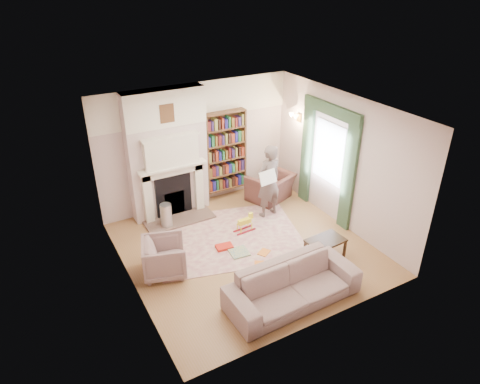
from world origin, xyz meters
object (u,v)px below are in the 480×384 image
armchair_reading (270,187)px  coffee_table (325,250)px  armchair_left (164,257)px  bookcase (225,151)px  rocking_horse (245,223)px  man_reading (269,181)px  sofa (293,285)px  paraffin_heater (166,216)px

armchair_reading → coffee_table: bearing=60.6°
armchair_left → coffee_table: armchair_left is taller
coffee_table → bookcase: bearing=94.9°
rocking_horse → coffee_table: bearing=-65.8°
man_reading → armchair_left: bearing=9.1°
armchair_reading → man_reading: bearing=32.7°
sofa → coffee_table: size_ratio=3.21×
coffee_table → rocking_horse: 1.78m
sofa → man_reading: man_reading is taller
paraffin_heater → man_reading: bearing=-15.8°
armchair_left → paraffin_heater: (0.57, 1.44, -0.07)m
armchair_reading → coffee_table: 2.55m
sofa → man_reading: bearing=64.8°
bookcase → rocking_horse: size_ratio=4.10×
bookcase → coffee_table: size_ratio=2.64×
paraffin_heater → coffee_table: bearing=-49.0°
bookcase → sofa: bookcase is taller
armchair_left → rocking_horse: bearing=-58.7°
coffee_table → rocking_horse: coffee_table is taller
rocking_horse → bookcase: bearing=73.0°
man_reading → sofa: bearing=58.1°
bookcase → armchair_reading: bookcase is taller
rocking_horse → man_reading: bearing=19.7°
paraffin_heater → rocking_horse: paraffin_heater is taller
man_reading → rocking_horse: bearing=15.4°
armchair_left → rocking_horse: armchair_left is taller
sofa → rocking_horse: 2.24m
sofa → paraffin_heater: bearing=106.5°
armchair_reading → bookcase: bearing=-56.3°
armchair_reading → rocking_horse: (-1.23, -0.94, -0.12)m
man_reading → paraffin_heater: bearing=-23.8°
armchair_reading → coffee_table: size_ratio=1.40×
coffee_table → paraffin_heater: size_ratio=1.27×
bookcase → man_reading: bearing=-71.4°
armchair_reading → armchair_left: bearing=4.0°
paraffin_heater → rocking_horse: 1.66m
armchair_left → paraffin_heater: armchair_left is taller
sofa → rocking_horse: bearing=79.8°
bookcase → rocking_horse: bookcase is taller
man_reading → paraffin_heater: size_ratio=3.03×
sofa → man_reading: size_ratio=1.35×
bookcase → armchair_left: (-2.29, -2.05, -0.83)m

